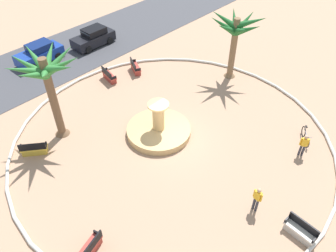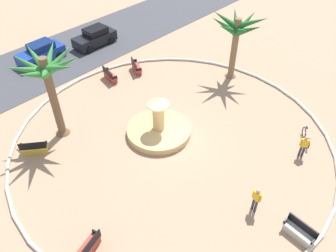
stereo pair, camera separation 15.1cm
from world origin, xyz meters
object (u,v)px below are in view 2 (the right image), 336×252
bench_west (110,76)px  parked_car_leftmost (41,53)px  palm_tree_near_fountain (47,76)px  person_cyclist_photo (256,199)px  bench_southwest (136,68)px  bench_southeast (88,249)px  person_cyclist_helmet (304,145)px  palm_tree_by_curb (237,32)px  bench_north (34,149)px  bench_east (299,232)px  fountain (159,129)px  parked_car_second (95,37)px  bicycle_red_frame (306,137)px

bench_west → parked_car_leftmost: size_ratio=0.41×
palm_tree_near_fountain → person_cyclist_photo: size_ratio=3.47×
bench_southwest → person_cyclist_photo: size_ratio=0.97×
palm_tree_near_fountain → bench_southeast: size_ratio=3.52×
bench_west → person_cyclist_helmet: (2.69, -15.12, 0.55)m
palm_tree_by_curb → bench_southwest: bearing=128.0°
bench_north → person_cyclist_helmet: person_cyclist_helmet is taller
bench_east → bench_west: (2.53, 17.61, 0.00)m
person_cyclist_helmet → person_cyclist_photo: 5.41m
palm_tree_near_fountain → bench_west: size_ratio=3.54×
fountain → bench_east: (-0.68, -10.29, 0.01)m
bench_north → bench_southwest: (10.75, 2.43, 0.00)m
palm_tree_near_fountain → parked_car_second: size_ratio=1.47×
bench_southwest → bicycle_red_frame: bench_southwest is taller
bicycle_red_frame → person_cyclist_photo: size_ratio=0.81×
parked_car_second → bench_southwest: bearing=-94.7°
bench_southeast → parked_car_second: size_ratio=0.42×
palm_tree_near_fountain → bench_southwest: (8.54, 2.09, -4.12)m
bench_southeast → person_cyclist_photo: 8.64m
palm_tree_by_curb → person_cyclist_photo: palm_tree_by_curb is taller
bicycle_red_frame → bench_east: bearing=-156.3°
parked_car_leftmost → bench_east: bearing=-90.9°
palm_tree_near_fountain → parked_car_second: palm_tree_near_fountain is taller
bench_west → palm_tree_near_fountain: bearing=-156.7°
palm_tree_near_fountain → bench_west: 7.93m
bench_west → bench_southwest: (2.32, -0.58, 0.00)m
bench_southwest → bench_west: bearing=165.9°
palm_tree_near_fountain → bicycle_red_frame: size_ratio=4.28×
bicycle_red_frame → parked_car_leftmost: size_ratio=0.34×
palm_tree_near_fountain → bench_north: (-2.21, -0.34, -4.12)m
bench_southwest → person_cyclist_photo: 15.46m
bench_north → person_cyclist_helmet: size_ratio=0.98×
bench_north → bench_southeast: size_ratio=0.93×
fountain → palm_tree_near_fountain: 7.60m
parked_car_second → bicycle_red_frame: bearing=-86.6°
palm_tree_near_fountain → bench_southeast: bearing=-115.7°
fountain → bench_southeast: bearing=-157.1°
fountain → palm_tree_near_fountain: bearing=133.3°
bench_southeast → person_cyclist_photo: (7.43, -4.37, 0.61)m
palm_tree_by_curb → fountain: bearing=-176.2°
bench_southwest → parked_car_leftmost: bearing=121.9°
bench_east → bench_southwest: same height
person_cyclist_helmet → parked_car_leftmost: size_ratio=0.39×
fountain → bench_southwest: fountain is taller
palm_tree_near_fountain → bench_north: palm_tree_near_fountain is taller
palm_tree_by_curb → bench_southwest: size_ratio=3.15×
palm_tree_by_curb → bench_north: palm_tree_by_curb is taller
bench_west → fountain: bearing=-104.2°
bench_north → person_cyclist_photo: bearing=-64.8°
bench_north → bicycle_red_frame: (12.48, -11.72, 0.04)m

